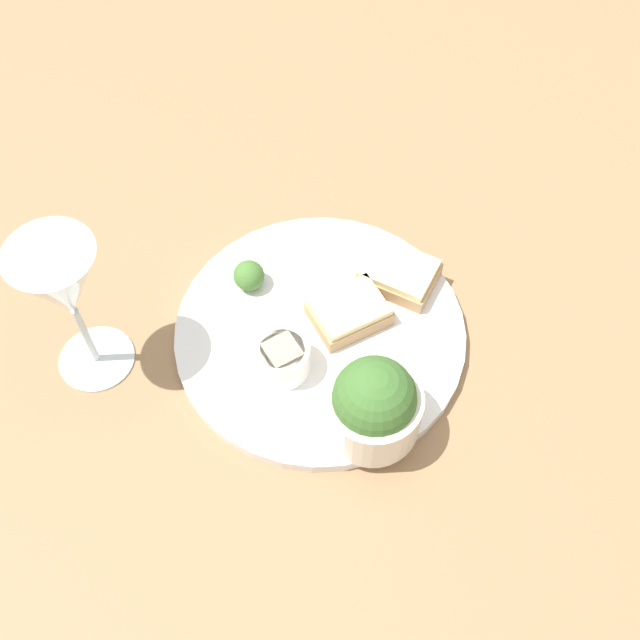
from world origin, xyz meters
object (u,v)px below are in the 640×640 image
at_px(sauce_ramekin, 283,357).
at_px(wine_glass, 64,288).
at_px(salad_bowl, 374,405).
at_px(cheese_toast_far, 398,273).
at_px(cheese_toast_near, 349,312).

height_order(sauce_ramekin, wine_glass, wine_glass).
xyz_separation_m(salad_bowl, cheese_toast_far, (0.06, 0.17, -0.03)).
distance_m(salad_bowl, cheese_toast_far, 0.18).
xyz_separation_m(sauce_ramekin, cheese_toast_far, (0.14, 0.09, -0.01)).
relative_size(sauce_ramekin, wine_glass, 0.31).
height_order(cheese_toast_near, cheese_toast_far, same).
distance_m(cheese_toast_far, wine_glass, 0.35).
relative_size(sauce_ramekin, cheese_toast_near, 0.61).
xyz_separation_m(salad_bowl, cheese_toast_near, (-0.00, 0.13, -0.03)).
bearing_deg(sauce_ramekin, cheese_toast_far, 33.21).
height_order(salad_bowl, cheese_toast_near, salad_bowl).
xyz_separation_m(cheese_toast_near, wine_glass, (-0.27, -0.00, 0.11)).
bearing_deg(sauce_ramekin, salad_bowl, -44.19).
relative_size(salad_bowl, cheese_toast_near, 1.02).
height_order(sauce_ramekin, cheese_toast_near, sauce_ramekin).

